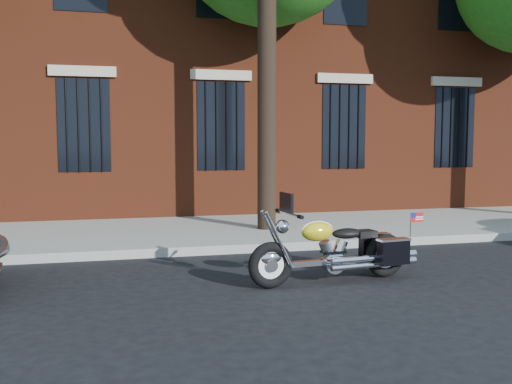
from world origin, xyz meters
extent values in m
plane|color=black|center=(0.00, 0.00, 0.00)|extent=(120.00, 120.00, 0.00)
cube|color=gray|center=(0.00, 1.38, 0.07)|extent=(40.00, 0.16, 0.15)
cube|color=gray|center=(0.00, 3.26, 0.07)|extent=(40.00, 3.60, 0.15)
cube|color=maroon|center=(0.00, 10.06, 6.00)|extent=(26.00, 10.00, 12.00)
cube|color=black|center=(0.00, 5.11, 2.20)|extent=(1.10, 0.14, 2.00)
cube|color=#B2A893|center=(0.00, 5.08, 3.35)|extent=(1.40, 0.20, 0.22)
cylinder|color=black|center=(0.00, 5.03, 2.20)|extent=(0.04, 0.04, 2.00)
cylinder|color=black|center=(0.50, 2.90, 2.50)|extent=(0.36, 0.36, 5.00)
torus|color=black|center=(-0.48, -0.98, 0.30)|extent=(0.61, 0.21, 0.60)
torus|color=black|center=(1.20, -0.77, 0.30)|extent=(0.61, 0.21, 0.60)
cylinder|color=white|center=(-0.48, -0.98, 0.30)|extent=(0.45, 0.11, 0.45)
cylinder|color=white|center=(1.20, -0.77, 0.30)|extent=(0.45, 0.11, 0.45)
ellipsoid|color=white|center=(-0.48, -0.98, 0.39)|extent=(0.33, 0.15, 0.17)
ellipsoid|color=yellow|center=(1.20, -0.77, 0.41)|extent=(0.33, 0.16, 0.17)
cube|color=white|center=(0.36, -0.88, 0.29)|extent=(1.34, 0.25, 0.07)
cylinder|color=white|center=(0.40, -0.87, 0.27)|extent=(0.30, 0.19, 0.29)
cylinder|color=white|center=(0.87, -0.98, 0.28)|extent=(1.12, 0.22, 0.08)
ellipsoid|color=yellow|center=(0.16, -0.90, 0.70)|extent=(0.47, 0.31, 0.26)
ellipsoid|color=black|center=(0.61, -0.85, 0.64)|extent=(0.46, 0.31, 0.14)
cube|color=black|center=(1.15, -0.55, 0.40)|extent=(0.44, 0.19, 0.34)
cube|color=black|center=(1.20, -1.01, 0.40)|extent=(0.44, 0.19, 0.34)
cylinder|color=white|center=(-0.24, -0.95, 0.95)|extent=(0.12, 0.70, 0.03)
sphere|color=white|center=(-0.32, -0.96, 0.79)|extent=(0.20, 0.20, 0.18)
cube|color=black|center=(-0.27, -0.96, 1.09)|extent=(0.08, 0.36, 0.25)
cube|color=red|center=(1.54, -1.00, 0.85)|extent=(0.20, 0.04, 0.13)
camera|label=1|loc=(-2.36, -7.82, 1.87)|focal=40.00mm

